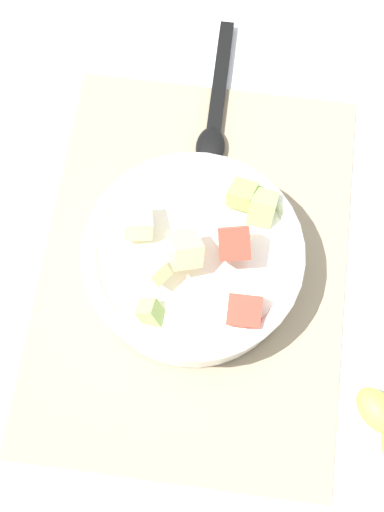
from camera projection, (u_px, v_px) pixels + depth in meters
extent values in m
plane|color=silver|center=(194.00, 266.00, 0.89)|extent=(2.40, 2.40, 0.00)
cube|color=gray|center=(194.00, 265.00, 0.89)|extent=(0.50, 0.35, 0.01)
cylinder|color=white|center=(192.00, 262.00, 0.85)|extent=(0.23, 0.23, 0.06)
torus|color=white|center=(192.00, 252.00, 0.83)|extent=(0.25, 0.25, 0.02)
cube|color=#E5D684|center=(184.00, 249.00, 0.79)|extent=(0.05, 0.04, 0.05)
cube|color=#9EC656|center=(242.00, 194.00, 0.84)|extent=(0.04, 0.04, 0.03)
cube|color=#BC3828|center=(244.00, 311.00, 0.79)|extent=(0.04, 0.04, 0.03)
cube|color=#E5D684|center=(156.00, 271.00, 0.79)|extent=(0.03, 0.04, 0.03)
cube|color=#93C160|center=(150.00, 312.00, 0.79)|extent=(0.03, 0.03, 0.04)
cube|color=#BC3828|center=(234.00, 243.00, 0.79)|extent=(0.05, 0.04, 0.04)
cube|color=#A3CC6B|center=(262.00, 209.00, 0.84)|extent=(0.04, 0.03, 0.05)
cube|color=beige|center=(137.00, 221.00, 0.81)|extent=(0.04, 0.04, 0.04)
ellipsoid|color=black|center=(208.00, 147.00, 0.94)|extent=(0.06, 0.04, 0.01)
cube|color=black|center=(217.00, 77.00, 0.98)|extent=(0.17, 0.02, 0.01)
ellipsoid|color=yellow|center=(377.00, 410.00, 0.81)|extent=(0.07, 0.06, 0.04)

